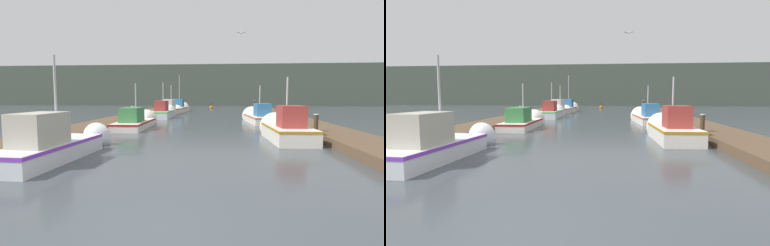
# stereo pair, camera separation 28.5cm
# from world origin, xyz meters

# --- Properties ---
(ground_plane) EXTENTS (200.00, 200.00, 0.00)m
(ground_plane) POSITION_xyz_m (0.00, 0.00, 0.00)
(ground_plane) COLOR #3D4449
(dock_left) EXTENTS (2.35, 40.00, 0.36)m
(dock_left) POSITION_xyz_m (-6.55, 16.00, 0.18)
(dock_left) COLOR brown
(dock_left) RESTS_ON ground_plane
(dock_right) EXTENTS (2.35, 40.00, 0.36)m
(dock_right) POSITION_xyz_m (6.55, 16.00, 0.18)
(dock_right) COLOR brown
(dock_right) RESTS_ON ground_plane
(distant_shore_ridge) EXTENTS (120.00, 16.00, 7.75)m
(distant_shore_ridge) POSITION_xyz_m (0.00, 60.27, 3.87)
(distant_shore_ridge) COLOR #424C42
(distant_shore_ridge) RESTS_ON ground_plane
(fishing_boat_0) EXTENTS (1.56, 5.50, 3.72)m
(fishing_boat_0) POSITION_xyz_m (-4.34, 5.34, 0.50)
(fishing_boat_0) COLOR silver
(fishing_boat_0) RESTS_ON ground_plane
(fishing_boat_1) EXTENTS (1.84, 4.96, 3.38)m
(fishing_boat_1) POSITION_xyz_m (4.05, 10.42, 0.48)
(fishing_boat_1) COLOR silver
(fishing_boat_1) RESTS_ON ground_plane
(fishing_boat_2) EXTENTS (1.79, 5.79, 3.36)m
(fishing_boat_2) POSITION_xyz_m (-4.35, 14.79, 0.40)
(fishing_boat_2) COLOR silver
(fishing_boat_2) RESTS_ON ground_plane
(fishing_boat_3) EXTENTS (2.18, 5.94, 3.32)m
(fishing_boat_3) POSITION_xyz_m (3.95, 19.44, 0.40)
(fishing_boat_3) COLOR silver
(fishing_boat_3) RESTS_ON ground_plane
(fishing_boat_4) EXTENTS (1.68, 5.77, 3.66)m
(fishing_boat_4) POSITION_xyz_m (-4.23, 23.55, 0.48)
(fishing_boat_4) COLOR silver
(fishing_boat_4) RESTS_ON ground_plane
(fishing_boat_5) EXTENTS (2.15, 5.68, 3.63)m
(fishing_boat_5) POSITION_xyz_m (-4.30, 28.62, 0.47)
(fishing_boat_5) COLOR silver
(fishing_boat_5) RESTS_ON ground_plane
(fishing_boat_6) EXTENTS (1.93, 5.75, 5.03)m
(fishing_boat_6) POSITION_xyz_m (-3.99, 33.15, 0.46)
(fishing_boat_6) COLOR silver
(fishing_boat_6) RESTS_ON ground_plane
(mooring_piling_0) EXTENTS (0.29, 0.29, 1.42)m
(mooring_piling_0) POSITION_xyz_m (5.28, 34.29, 0.72)
(mooring_piling_0) COLOR #473523
(mooring_piling_0) RESTS_ON ground_plane
(mooring_piling_1) EXTENTS (0.24, 0.24, 1.19)m
(mooring_piling_1) POSITION_xyz_m (5.51, 10.55, 0.60)
(mooring_piling_1) COLOR #473523
(mooring_piling_1) RESTS_ON ground_plane
(mooring_piling_2) EXTENTS (0.31, 0.31, 1.11)m
(mooring_piling_2) POSITION_xyz_m (5.47, 26.14, 0.56)
(mooring_piling_2) COLOR #473523
(mooring_piling_2) RESTS_ON ground_plane
(mooring_piling_3) EXTENTS (0.29, 0.29, 1.27)m
(mooring_piling_3) POSITION_xyz_m (-5.32, 17.20, 0.64)
(mooring_piling_3) COLOR #473523
(mooring_piling_3) RESTS_ON ground_plane
(channel_buoy) EXTENTS (0.56, 0.56, 1.06)m
(channel_buoy) POSITION_xyz_m (-0.27, 41.66, 0.16)
(channel_buoy) COLOR #BF6513
(channel_buoy) RESTS_ON ground_plane
(seagull_lead) EXTENTS (0.55, 0.29, 0.12)m
(seagull_lead) POSITION_xyz_m (2.28, 15.40, 5.97)
(seagull_lead) COLOR white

